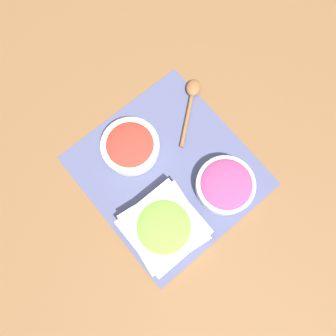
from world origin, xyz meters
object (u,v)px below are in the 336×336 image
at_px(lettuce_bowl, 164,227).
at_px(wooden_spoon, 191,97).
at_px(onion_bowl, 225,185).
at_px(tomato_bowl, 130,146).

height_order(lettuce_bowl, wooden_spoon, lettuce_bowl).
relative_size(onion_bowl, lettuce_bowl, 0.80).
height_order(tomato_bowl, lettuce_bowl, lettuce_bowl).
bearing_deg(lettuce_bowl, tomato_bowl, 163.02).
bearing_deg(tomato_bowl, lettuce_bowl, -16.98).
bearing_deg(wooden_spoon, onion_bowl, -22.00).
height_order(onion_bowl, wooden_spoon, onion_bowl).
xyz_separation_m(onion_bowl, lettuce_bowl, (-0.02, -0.21, 0.00)).
distance_m(tomato_bowl, onion_bowl, 0.29).
bearing_deg(lettuce_bowl, wooden_spoon, 128.31).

